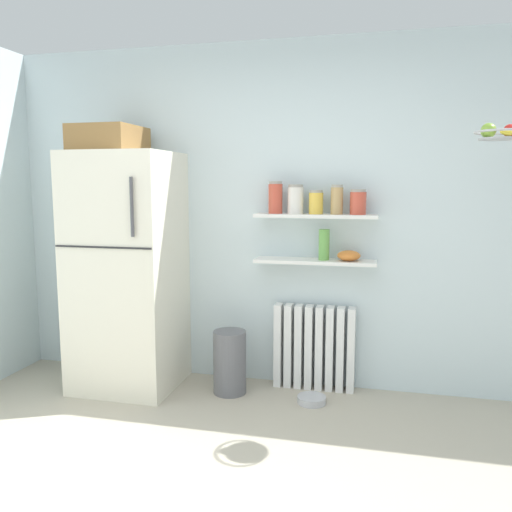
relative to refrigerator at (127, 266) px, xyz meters
name	(u,v)px	position (x,y,z in m)	size (l,w,h in m)	color
ground_plane	(231,486)	(1.16, -1.16, -0.93)	(7.04, 7.04, 0.00)	#B2A893
back_wall	(287,217)	(1.16, 0.39, 0.37)	(7.04, 0.10, 2.60)	silver
refrigerator	(127,266)	(0.00, 0.00, 0.00)	(0.75, 0.72, 1.97)	silver
radiator	(314,347)	(1.40, 0.26, -0.61)	(0.61, 0.12, 0.64)	white
wall_shelf_lower	(315,261)	(1.40, 0.23, 0.05)	(0.89, 0.22, 0.03)	white
wall_shelf_upper	(316,216)	(1.40, 0.23, 0.39)	(0.89, 0.22, 0.03)	white
storage_jar_0	(275,198)	(1.10, 0.23, 0.52)	(0.10, 0.10, 0.24)	#C64C38
storage_jar_1	(296,199)	(1.25, 0.23, 0.50)	(0.12, 0.12, 0.21)	silver
storage_jar_2	(316,202)	(1.40, 0.23, 0.48)	(0.10, 0.10, 0.17)	yellow
storage_jar_3	(337,200)	(1.55, 0.23, 0.50)	(0.09, 0.09, 0.21)	tan
storage_jar_4	(358,202)	(1.70, 0.23, 0.49)	(0.12, 0.12, 0.18)	#C64C38
vase	(324,245)	(1.46, 0.23, 0.18)	(0.08, 0.08, 0.22)	#66A84C
shelf_bowl	(349,256)	(1.64, 0.23, 0.10)	(0.17, 0.17, 0.08)	orange
trash_bin	(230,362)	(0.80, 0.02, -0.70)	(0.24, 0.24, 0.47)	slate
pet_food_bowl	(312,400)	(1.42, -0.02, -0.91)	(0.20, 0.20, 0.05)	#B7B7BC
hanging_fruit_basket	(500,133)	(2.54, -0.14, 0.92)	(0.31, 0.31, 0.10)	#B2B2B7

